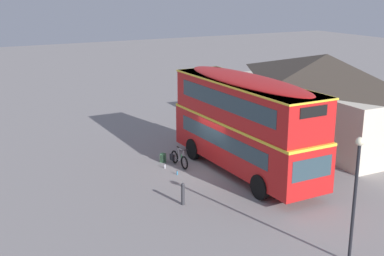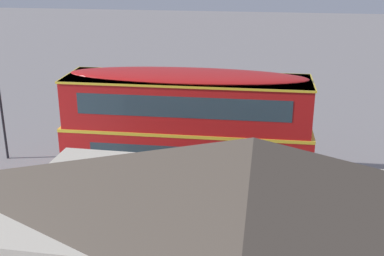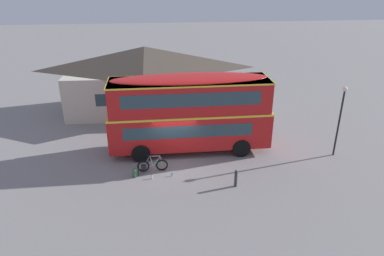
% 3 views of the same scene
% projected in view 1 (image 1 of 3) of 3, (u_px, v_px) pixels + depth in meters
% --- Properties ---
extents(ground_plane, '(120.00, 120.00, 0.00)m').
position_uv_depth(ground_plane, '(214.00, 170.00, 25.32)').
color(ground_plane, gray).
extents(double_decker_bus, '(9.68, 2.72, 4.79)m').
position_uv_depth(double_decker_bus, '(245.00, 121.00, 24.25)').
color(double_decker_bus, black).
rests_on(double_decker_bus, ground).
extents(touring_bicycle, '(1.71, 0.49, 1.01)m').
position_uv_depth(touring_bicycle, '(178.00, 159.00, 25.81)').
color(touring_bicycle, black).
rests_on(touring_bicycle, ground).
extents(backpack_on_ground, '(0.35, 0.36, 0.51)m').
position_uv_depth(backpack_on_ground, '(163.00, 157.00, 26.38)').
color(backpack_on_ground, '#386642').
rests_on(backpack_on_ground, ground).
extents(water_bottle_clear_plastic, '(0.07, 0.07, 0.24)m').
position_uv_depth(water_bottle_clear_plastic, '(165.00, 166.00, 25.51)').
color(water_bottle_clear_plastic, silver).
rests_on(water_bottle_clear_plastic, ground).
extents(water_bottle_blue_sports, '(0.06, 0.06, 0.21)m').
position_uv_depth(water_bottle_blue_sports, '(177.00, 173.00, 24.66)').
color(water_bottle_blue_sports, '#338CBF').
rests_on(water_bottle_blue_sports, ground).
extents(pub_building, '(12.37, 6.23, 5.06)m').
position_uv_depth(pub_building, '(324.00, 96.00, 29.98)').
color(pub_building, beige).
rests_on(pub_building, ground).
extents(street_lamp, '(0.28, 0.28, 4.34)m').
position_uv_depth(street_lamp, '(356.00, 186.00, 16.17)').
color(street_lamp, black).
rests_on(street_lamp, ground).
extents(kerb_bollard, '(0.16, 0.16, 0.97)m').
position_uv_depth(kerb_bollard, '(183.00, 194.00, 21.19)').
color(kerb_bollard, '#333338').
rests_on(kerb_bollard, ground).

